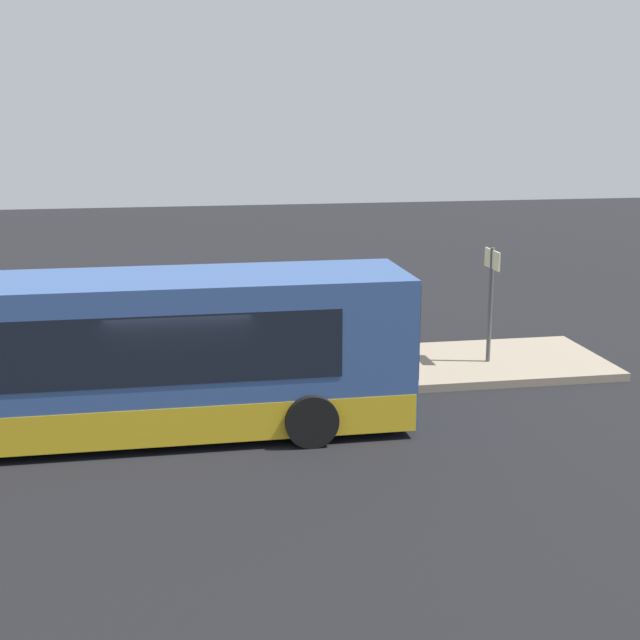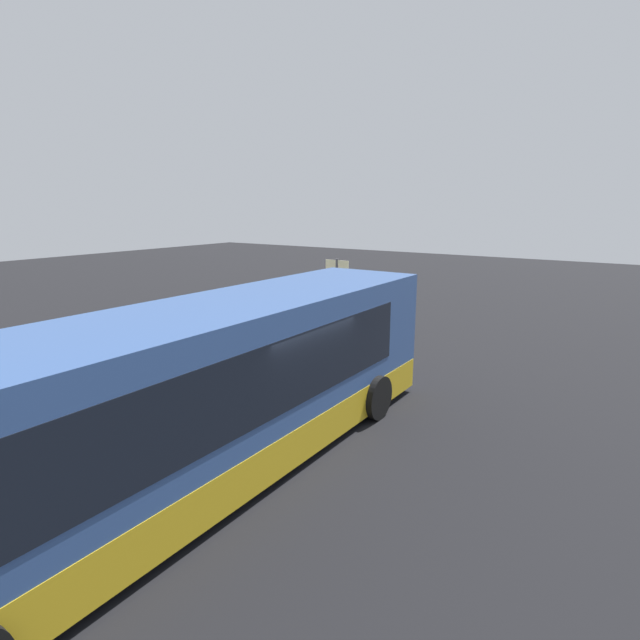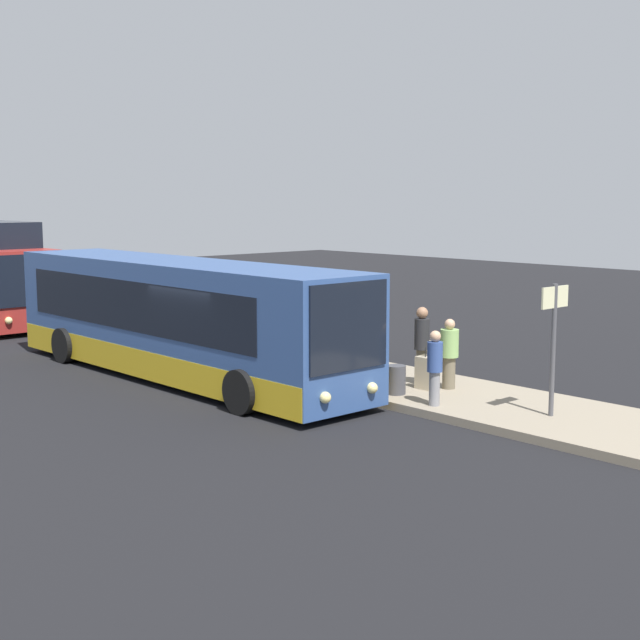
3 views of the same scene
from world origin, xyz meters
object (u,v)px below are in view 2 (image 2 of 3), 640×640
bus_lead (184,406)px  suitcase (274,349)px  trash_bin (295,356)px  passenger_with_bags (268,328)px  passenger_waiting (328,328)px  passenger_boarding (255,328)px  sign_post (337,287)px

bus_lead → suitcase: (5.80, 2.93, -0.93)m
trash_bin → passenger_with_bags: bearing=72.0°
passenger_waiting → suitcase: bearing=90.1°
bus_lead → passenger_boarding: 6.31m
passenger_boarding → sign_post: sign_post is taller
passenger_boarding → suitcase: 0.83m
suitcase → trash_bin: bearing=-97.3°
passenger_boarding → passenger_with_bags: size_ratio=1.14×
bus_lead → passenger_waiting: (7.00, 1.84, -0.42)m
trash_bin → passenger_boarding: bearing=103.7°
passenger_waiting → suitcase: (-1.20, 1.09, -0.51)m
passenger_waiting → passenger_with_bags: passenger_with_bags is taller
passenger_with_bags → suitcase: 0.74m
passenger_waiting → suitcase: passenger_waiting is taller
passenger_boarding → passenger_waiting: passenger_boarding is taller
passenger_with_bags → suitcase: size_ratio=1.64×
suitcase → sign_post: (3.38, -0.03, 1.36)m
passenger_waiting → passenger_boarding: bearing=90.6°
passenger_boarding → sign_post: bearing=-26.5°
passenger_with_bags → trash_bin: size_ratio=2.50×
sign_post → trash_bin: 3.85m
passenger_boarding → trash_bin: passenger_boarding is taller
sign_post → passenger_boarding: bearing=174.5°
passenger_with_bags → suitcase: bearing=-87.1°
passenger_waiting → bus_lead: bearing=147.0°
passenger_with_bags → sign_post: 3.22m
bus_lead → sign_post: bearing=17.6°
passenger_boarding → sign_post: (3.78, -0.37, 0.72)m
passenger_waiting → sign_post: (2.18, 1.06, 0.85)m
passenger_with_bags → sign_post: size_ratio=0.61×
passenger_boarding → passenger_waiting: 2.15m
suitcase → trash_bin: size_ratio=1.52×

